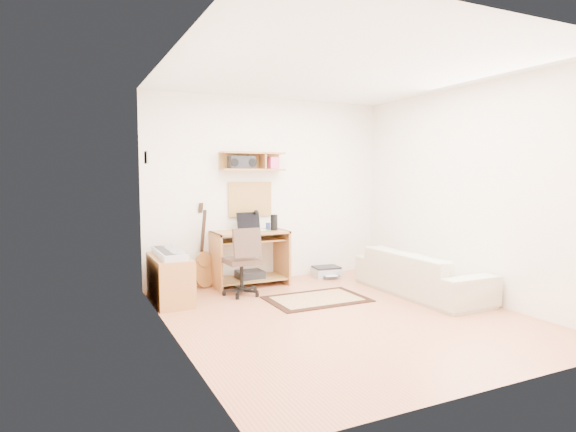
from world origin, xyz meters
name	(u,v)px	position (x,y,z in m)	size (l,w,h in m)	color
floor	(342,315)	(0.00, 0.00, -0.01)	(3.60, 4.00, 0.01)	#CC7E55
ceiling	(344,70)	(0.00, 0.00, 2.60)	(3.60, 4.00, 0.01)	white
back_wall	(269,190)	(0.00, 2.00, 1.30)	(3.60, 0.01, 2.60)	white
left_wall	(172,199)	(-1.80, 0.00, 1.30)	(0.01, 4.00, 2.60)	white
right_wall	(469,192)	(1.80, 0.00, 1.30)	(0.01, 4.00, 2.60)	white
wall_shelf	(253,161)	(-0.30, 1.88, 1.70)	(0.90, 0.25, 0.26)	#B2753F
cork_board	(250,199)	(-0.30, 1.98, 1.17)	(0.64, 0.03, 0.49)	tan
wall_photo	(146,157)	(-1.79, 1.50, 1.72)	(0.02, 0.20, 0.15)	#4C8CBF
desk	(250,258)	(-0.41, 1.73, 0.38)	(1.00, 0.55, 0.75)	#B2753F
laptop	(252,222)	(-0.39, 1.71, 0.88)	(0.33, 0.33, 0.26)	silver
speaker	(274,222)	(-0.07, 1.68, 0.86)	(0.10, 0.10, 0.22)	black
desk_lamp	(258,220)	(-0.23, 1.87, 0.89)	(0.09, 0.09, 0.27)	black
pencil_cup	(268,226)	(-0.09, 1.83, 0.80)	(0.06, 0.06, 0.09)	#33419A
boombox	(242,163)	(-0.46, 1.87, 1.68)	(0.35, 0.16, 0.18)	black
rug	(317,299)	(0.06, 0.67, 0.01)	(1.19, 0.79, 0.02)	beige
task_chair	(242,261)	(-0.69, 1.27, 0.44)	(0.45, 0.45, 0.88)	#3E2E24
cabinet	(170,279)	(-1.58, 1.33, 0.28)	(0.40, 0.90, 0.55)	#B2753F
music_keyboard	(169,253)	(-1.58, 1.33, 0.59)	(0.27, 0.85, 0.07)	#B2B5BA
guitar	(204,245)	(-1.01, 1.86, 0.57)	(0.31, 0.19, 1.15)	#AC7035
waste_basket	(181,291)	(-1.47, 1.20, 0.15)	(0.26, 0.26, 0.31)	white
printer	(326,271)	(0.81, 1.74, 0.08)	(0.39, 0.30, 0.15)	#A5A8AA
sofa	(421,266)	(1.38, 0.34, 0.37)	(1.88, 0.55, 0.73)	#C0B898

